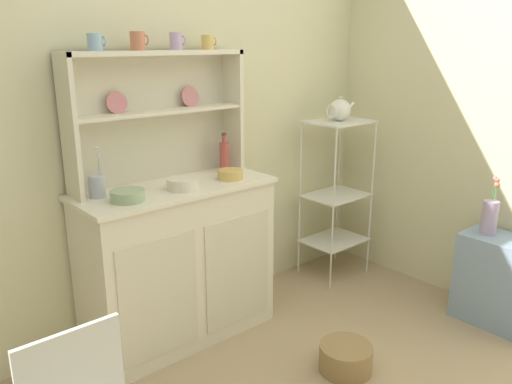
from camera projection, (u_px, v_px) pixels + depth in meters
wall_back at (157, 112)px, 2.83m from camera, size 3.84×0.05×2.50m
hutch_cabinet at (179, 262)px, 2.83m from camera, size 1.07×0.45×0.89m
hutch_shelf_unit at (155, 107)px, 2.72m from camera, size 1.00×0.18×0.69m
bakers_rack at (336, 185)px, 3.56m from camera, size 0.43×0.32×1.11m
side_shelf_blue at (502, 282)px, 3.01m from camera, size 0.28×0.48×0.54m
floor_basket at (346, 358)px, 2.62m from camera, size 0.27×0.27×0.14m
cup_sky_0 at (95, 42)px, 2.39m from camera, size 0.08×0.07×0.08m
cup_terracotta_1 at (138, 41)px, 2.53m from camera, size 0.09×0.07×0.09m
cup_lilac_2 at (176, 41)px, 2.67m from camera, size 0.08×0.07×0.09m
cup_gold_3 at (208, 42)px, 2.79m from camera, size 0.08×0.07×0.08m
bowl_mixing_large at (128, 196)px, 2.45m from camera, size 0.17×0.17×0.05m
bowl_floral_medium at (183, 184)px, 2.65m from camera, size 0.16×0.16×0.06m
bowl_cream_small at (230, 174)px, 2.84m from camera, size 0.14×0.14×0.05m
jam_bottle at (224, 156)px, 2.99m from camera, size 0.06×0.06×0.23m
utensil_jar at (97, 185)px, 2.50m from camera, size 0.08×0.08×0.25m
porcelain_teapot at (340, 110)px, 3.42m from camera, size 0.24×0.14×0.17m
flower_vase at (490, 216)px, 2.99m from camera, size 0.09×0.09×0.34m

